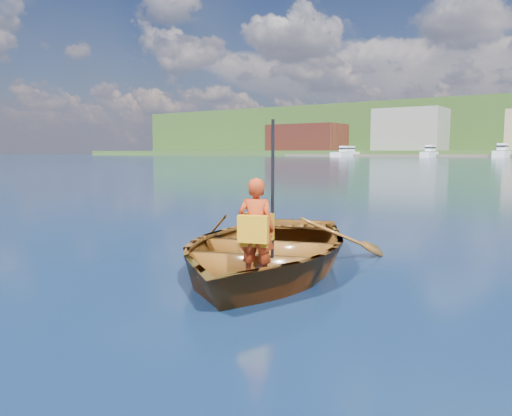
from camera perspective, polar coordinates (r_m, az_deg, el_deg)
name	(u,v)px	position (r m, az deg, el deg)	size (l,w,h in m)	color
ground	(250,265)	(6.83, -0.70, -6.58)	(600.00, 600.00, 0.00)	#122245
rowboat	(264,248)	(6.52, 0.93, -4.62)	(4.21, 4.97, 0.88)	brown
child_paddler	(256,229)	(5.56, 0.05, -2.42)	(0.49, 0.43, 1.80)	#B73614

